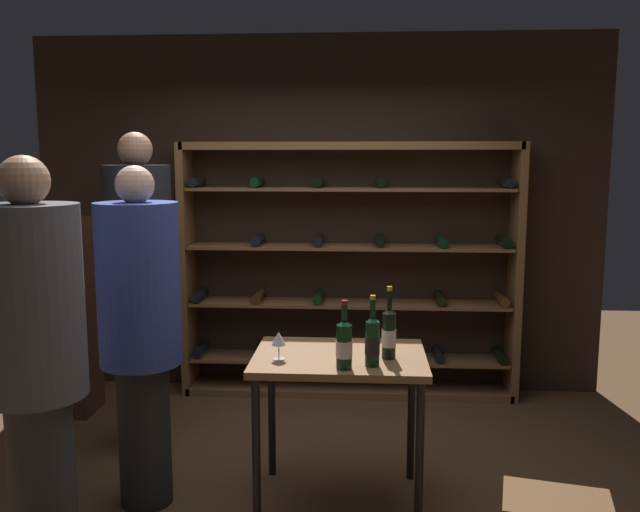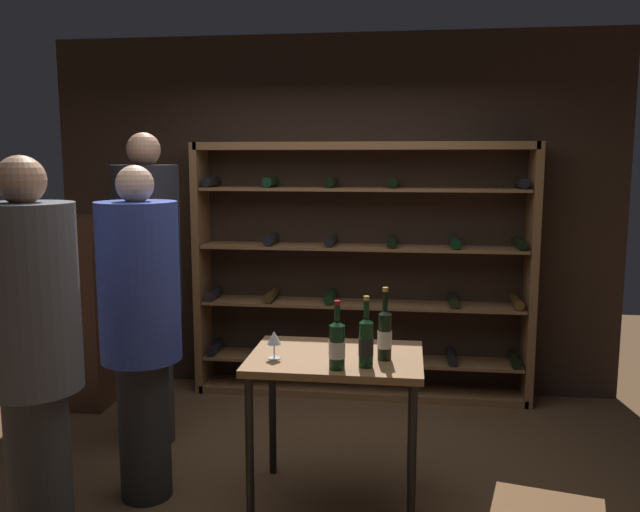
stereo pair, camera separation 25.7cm
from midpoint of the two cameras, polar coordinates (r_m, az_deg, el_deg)
name	(u,v)px [view 2 (the right image)]	position (r m, az deg, el deg)	size (l,w,h in m)	color
ground_plane	(295,488)	(4.08, -0.27, -19.44)	(9.64, 9.64, 0.00)	brown
back_wall	(332,216)	(5.43, 2.37, 3.50)	(4.61, 0.10, 2.89)	#332319
wine_rack	(361,272)	(5.26, 4.96, -1.43)	(2.68, 0.32, 2.03)	brown
tasting_table	(336,373)	(3.66, 3.44, -10.10)	(0.93, 0.68, 0.85)	brown
person_host_in_suit	(148,274)	(4.45, -13.03, -1.55)	(0.43, 0.43, 2.07)	#2E2E2E
person_bystander_dark_jacket	(31,340)	(3.36, -21.70, -6.80)	(0.46, 0.46, 1.92)	#313131
person_guest_plum_blouse	(140,319)	(3.73, -13.37, -5.34)	(0.44, 0.44, 1.87)	black
display_cabinet	(79,312)	(5.36, -18.79, -4.63)	(0.44, 0.36, 1.48)	#4C2D1E
wine_bottle_red_label	(366,342)	(3.40, 6.18, -7.40)	(0.08, 0.08, 0.37)	black
wine_bottle_black_capsule	(385,334)	(3.53, 7.71, -6.72)	(0.08, 0.08, 0.39)	black
wine_bottle_green_slim	(337,344)	(3.36, 3.69, -7.65)	(0.08, 0.08, 0.35)	black
wine_glass_stemmed_left	(274,339)	(3.53, -1.89, -7.19)	(0.08, 0.08, 0.15)	silver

